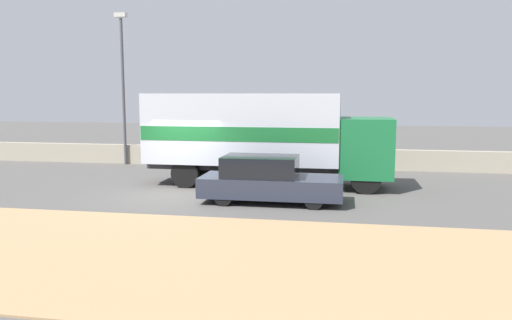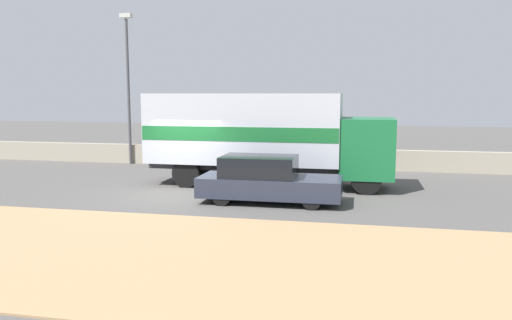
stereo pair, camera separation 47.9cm
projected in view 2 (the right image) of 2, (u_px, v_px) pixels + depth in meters
ground_plane at (177, 195)px, 17.13m from camera, size 80.00×80.00×0.00m
dirt_shoulder_foreground at (77, 248)px, 11.12m from camera, size 60.00×6.54×0.04m
stone_wall_backdrop at (229, 156)px, 23.94m from camera, size 60.00×0.35×0.94m
street_lamp at (128, 78)px, 24.16m from camera, size 0.56×0.28×7.24m
box_truck at (261, 134)px, 18.62m from camera, size 9.08×2.37×3.45m
car_hatchback at (267, 180)px, 15.82m from camera, size 4.49×1.71×1.49m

